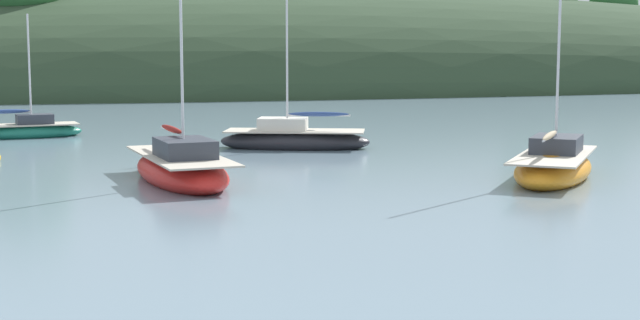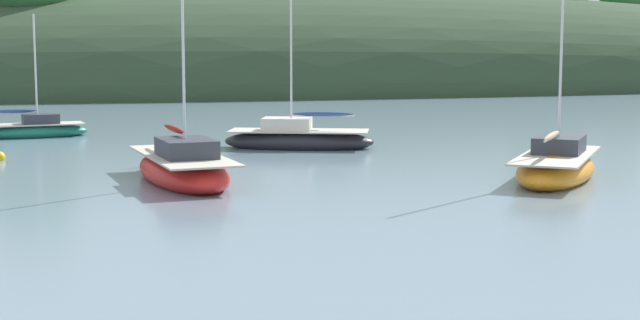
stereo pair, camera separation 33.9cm
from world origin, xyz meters
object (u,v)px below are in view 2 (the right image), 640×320
(sailboat_blue_center, at_px, (556,167))
(sailboat_teal_outer, at_px, (298,139))
(sailboat_red_portside, at_px, (183,168))
(sailboat_white_near, at_px, (33,130))

(sailboat_blue_center, bearing_deg, sailboat_teal_outer, 116.89)
(sailboat_teal_outer, xyz_separation_m, sailboat_red_portside, (-6.26, -8.35, 0.04))
(sailboat_white_near, relative_size, sailboat_red_portside, 0.65)
(sailboat_white_near, bearing_deg, sailboat_teal_outer, -37.52)
(sailboat_teal_outer, bearing_deg, sailboat_red_portside, -126.85)
(sailboat_teal_outer, xyz_separation_m, sailboat_white_near, (-10.99, 8.44, -0.06))
(sailboat_red_portside, bearing_deg, sailboat_white_near, 105.73)
(sailboat_blue_center, xyz_separation_m, sailboat_white_near, (-16.78, 19.87, -0.08))
(sailboat_red_portside, bearing_deg, sailboat_blue_center, -14.34)
(sailboat_white_near, bearing_deg, sailboat_red_portside, -74.27)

